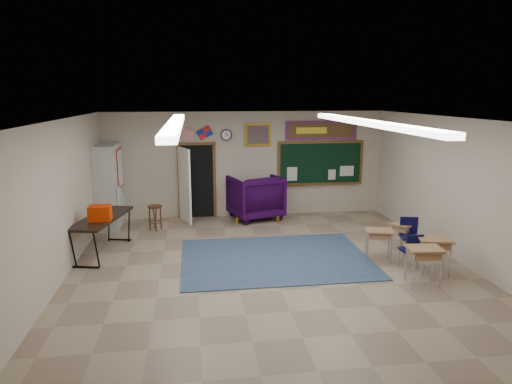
{
  "coord_description": "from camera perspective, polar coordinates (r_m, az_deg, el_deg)",
  "views": [
    {
      "loc": [
        -1.5,
        -8.35,
        3.46
      ],
      "look_at": [
        -0.12,
        1.5,
        1.33
      ],
      "focal_mm": 32.0,
      "sensor_mm": 36.0,
      "label": 1
    }
  ],
  "objects": [
    {
      "name": "back_wall",
      "position": [
        13.09,
        -1.3,
        3.47
      ],
      "size": [
        8.0,
        0.04,
        3.0
      ],
      "primitive_type": "cube",
      "color": "#ADA08C",
      "rests_on": "floor"
    },
    {
      "name": "framed_art_print",
      "position": [
        13.0,
        0.25,
        7.19
      ],
      "size": [
        0.75,
        0.05,
        0.65
      ],
      "color": "olive",
      "rests_on": "back_wall"
    },
    {
      "name": "storage_cabinet",
      "position": [
        12.63,
        -17.91,
        0.71
      ],
      "size": [
        0.59,
        1.25,
        2.2
      ],
      "color": "#B0AFAB",
      "rests_on": "floor"
    },
    {
      "name": "folding_table",
      "position": [
        10.64,
        -18.58,
        -4.94
      ],
      "size": [
        1.12,
        2.13,
        1.16
      ],
      "rotation": [
        0.0,
        0.0,
        -0.23
      ],
      "color": "black",
      "rests_on": "floor"
    },
    {
      "name": "student_desk_back_right",
      "position": [
        9.63,
        21.36,
        -7.24
      ],
      "size": [
        0.7,
        0.59,
        0.74
      ],
      "rotation": [
        0.0,
        0.0,
        -0.23
      ],
      "color": "#9D7249",
      "rests_on": "floor"
    },
    {
      "name": "doorway",
      "position": [
        12.93,
        -7.83,
        1.27
      ],
      "size": [
        1.1,
        0.89,
        2.16
      ],
      "color": "black",
      "rests_on": "back_wall"
    },
    {
      "name": "student_desk_back_left",
      "position": [
        9.01,
        20.19,
        -8.5
      ],
      "size": [
        0.65,
        0.52,
        0.73
      ],
      "rotation": [
        0.0,
        0.0,
        -0.1
      ],
      "color": "#9D7249",
      "rests_on": "floor"
    },
    {
      "name": "student_chair_desk_b",
      "position": [
        10.43,
        18.72,
        -5.48
      ],
      "size": [
        0.5,
        0.5,
        0.85
      ],
      "primitive_type": null,
      "rotation": [
        0.0,
        0.0,
        -0.21
      ],
      "color": "black",
      "rests_on": "floor"
    },
    {
      "name": "fluorescent_strips",
      "position": [
        8.5,
        2.25,
        8.56
      ],
      "size": [
        3.86,
        6.0,
        0.1
      ],
      "primitive_type": null,
      "color": "white",
      "rests_on": "ceiling"
    },
    {
      "name": "area_rug",
      "position": [
        9.93,
        2.43,
        -8.26
      ],
      "size": [
        4.0,
        3.0,
        0.02
      ],
      "primitive_type": "cube",
      "color": "#354664",
      "rests_on": "floor"
    },
    {
      "name": "student_chair_desk_a",
      "position": [
        9.73,
        18.7,
        -6.99
      ],
      "size": [
        0.39,
        0.39,
        0.77
      ],
      "primitive_type": null,
      "rotation": [
        0.0,
        0.0,
        3.15
      ],
      "color": "black",
      "rests_on": "floor"
    },
    {
      "name": "bulletin_board",
      "position": [
        13.38,
        8.18,
        7.64
      ],
      "size": [
        2.1,
        0.05,
        0.55
      ],
      "color": "red",
      "rests_on": "back_wall"
    },
    {
      "name": "student_chair_reading",
      "position": [
        12.67,
        -1.16,
        -2.08
      ],
      "size": [
        0.47,
        0.47,
        0.72
      ],
      "primitive_type": null,
      "rotation": [
        0.0,
        0.0,
        3.55
      ],
      "color": "black",
      "rests_on": "floor"
    },
    {
      "name": "ceiling",
      "position": [
        8.5,
        2.25,
        8.97
      ],
      "size": [
        8.0,
        9.0,
        0.04
      ],
      "primitive_type": "cube",
      "color": "silver",
      "rests_on": "back_wall"
    },
    {
      "name": "right_wall",
      "position": [
        10.2,
        24.89,
        -0.14
      ],
      "size": [
        0.04,
        9.0,
        3.0
      ],
      "primitive_type": "cube",
      "color": "#ADA08C",
      "rests_on": "floor"
    },
    {
      "name": "student_desk_front_right",
      "position": [
        10.76,
        18.02,
        -5.21
      ],
      "size": [
        0.69,
        0.66,
        0.66
      ],
      "rotation": [
        0.0,
        0.0,
        0.6
      ],
      "color": "#9D7249",
      "rests_on": "floor"
    },
    {
      "name": "left_wall",
      "position": [
        8.94,
        -23.99,
        -1.65
      ],
      "size": [
        0.04,
        9.0,
        3.0
      ],
      "primitive_type": "cube",
      "color": "#ADA08C",
      "rests_on": "floor"
    },
    {
      "name": "floor",
      "position": [
        9.17,
        2.09,
        -10.1
      ],
      "size": [
        9.0,
        9.0,
        0.0
      ],
      "primitive_type": "plane",
      "color": "gray",
      "rests_on": "ground"
    },
    {
      "name": "chalkboard",
      "position": [
        13.49,
        8.06,
        3.46
      ],
      "size": [
        2.55,
        0.14,
        1.3
      ],
      "color": "brown",
      "rests_on": "back_wall"
    },
    {
      "name": "wall_flags",
      "position": [
        12.83,
        -7.56,
        7.6
      ],
      "size": [
        1.16,
        0.06,
        0.7
      ],
      "primitive_type": null,
      "color": "red",
      "rests_on": "back_wall"
    },
    {
      "name": "front_wall",
      "position": [
        4.58,
        12.38,
        -13.59
      ],
      "size": [
        8.0,
        0.04,
        3.0
      ],
      "primitive_type": "cube",
      "color": "#ADA08C",
      "rests_on": "floor"
    },
    {
      "name": "wall_clock",
      "position": [
        12.9,
        -3.74,
        7.13
      ],
      "size": [
        0.32,
        0.05,
        0.32
      ],
      "color": "black",
      "rests_on": "back_wall"
    },
    {
      "name": "student_desk_front_left",
      "position": [
        10.01,
        15.08,
        -6.25
      ],
      "size": [
        0.67,
        0.57,
        0.68
      ],
      "rotation": [
        0.0,
        0.0,
        -0.28
      ],
      "color": "#9D7249",
      "rests_on": "floor"
    },
    {
      "name": "wingback_armchair",
      "position": [
        12.94,
        -0.14,
        -0.59
      ],
      "size": [
        1.67,
        1.69,
        1.24
      ],
      "primitive_type": "imported",
      "rotation": [
        0.0,
        0.0,
        3.43
      ],
      "color": "black",
      "rests_on": "floor"
    },
    {
      "name": "wooden_stool",
      "position": [
        12.15,
        -12.48,
        -3.12
      ],
      "size": [
        0.37,
        0.37,
        0.65
      ],
      "color": "#4F2C17",
      "rests_on": "floor"
    }
  ]
}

